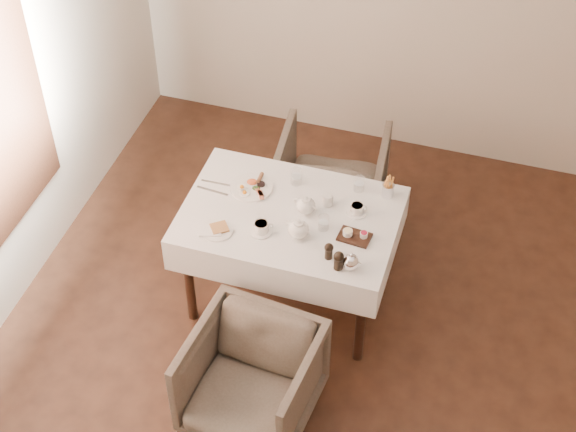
{
  "coord_description": "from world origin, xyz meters",
  "views": [
    {
      "loc": [
        0.52,
        -2.86,
        4.4
      ],
      "look_at": [
        -0.56,
        0.64,
        0.82
      ],
      "focal_mm": 55.0,
      "sensor_mm": 36.0,
      "label": 1
    }
  ],
  "objects_px": {
    "table": "(290,228)",
    "teapot_centre": "(306,205)",
    "armchair_far": "(331,181)",
    "breakfast_plate": "(252,187)",
    "armchair_near": "(251,380)"
  },
  "relations": [
    {
      "from": "table",
      "to": "armchair_far",
      "type": "height_order",
      "value": "table"
    },
    {
      "from": "armchair_near",
      "to": "teapot_centre",
      "type": "bearing_deg",
      "value": 93.95
    },
    {
      "from": "table",
      "to": "teapot_centre",
      "type": "xyz_separation_m",
      "value": [
        0.09,
        0.04,
        0.18
      ]
    },
    {
      "from": "teapot_centre",
      "to": "breakfast_plate",
      "type": "bearing_deg",
      "value": 179.08
    },
    {
      "from": "breakfast_plate",
      "to": "teapot_centre",
      "type": "xyz_separation_m",
      "value": [
        0.38,
        -0.11,
        0.05
      ]
    },
    {
      "from": "table",
      "to": "teapot_centre",
      "type": "relative_size",
      "value": 8.25
    },
    {
      "from": "table",
      "to": "armchair_near",
      "type": "distance_m",
      "value": 0.96
    },
    {
      "from": "table",
      "to": "teapot_centre",
      "type": "height_order",
      "value": "teapot_centre"
    },
    {
      "from": "armchair_near",
      "to": "breakfast_plate",
      "type": "xyz_separation_m",
      "value": [
        -0.34,
        1.05,
        0.45
      ]
    },
    {
      "from": "armchair_near",
      "to": "table",
      "type": "bearing_deg",
      "value": 99.41
    },
    {
      "from": "breakfast_plate",
      "to": "teapot_centre",
      "type": "relative_size",
      "value": 1.69
    },
    {
      "from": "table",
      "to": "breakfast_plate",
      "type": "height_order",
      "value": "breakfast_plate"
    },
    {
      "from": "armchair_far",
      "to": "breakfast_plate",
      "type": "distance_m",
      "value": 0.85
    },
    {
      "from": "armchair_far",
      "to": "teapot_centre",
      "type": "bearing_deg",
      "value": 87.1
    },
    {
      "from": "breakfast_plate",
      "to": "armchair_near",
      "type": "bearing_deg",
      "value": -46.95
    }
  ]
}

